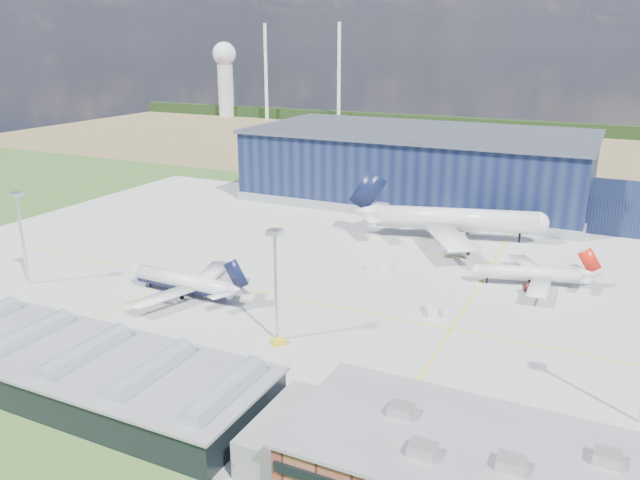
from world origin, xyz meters
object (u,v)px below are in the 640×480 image
(airliner_navy, at_px, (184,273))
(hangar, at_px, (426,170))
(gse_van_a, at_px, (218,293))
(gse_van_b, at_px, (431,310))
(airliner_red, at_px, (530,266))
(gse_cart_a, at_px, (387,267))
(gse_tug_b, at_px, (278,342))
(gse_tug_c, at_px, (431,224))
(car_b, at_px, (188,369))
(gse_cart_b, at_px, (368,267))
(ops_building, at_px, (470,474))
(light_mast_center, at_px, (276,267))
(gse_van_c, at_px, (431,423))
(airliner_widebody, at_px, (456,208))
(light_mast_west, at_px, (20,223))
(airstair, at_px, (31,317))
(car_a, at_px, (189,370))

(airliner_navy, bearing_deg, hangar, -99.42)
(gse_van_a, height_order, gse_van_b, gse_van_a)
(airliner_red, height_order, gse_cart_a, airliner_red)
(gse_tug_b, distance_m, gse_tug_c, 93.64)
(airliner_navy, distance_m, airliner_red, 82.59)
(gse_van_a, bearing_deg, airliner_navy, 97.75)
(gse_cart_a, height_order, car_b, gse_cart_a)
(gse_van_b, xyz_separation_m, gse_cart_b, (-22.64, 20.23, -0.33))
(ops_building, relative_size, gse_van_b, 10.39)
(light_mast_center, bearing_deg, gse_van_c, -23.96)
(gse_van_b, bearing_deg, airliner_navy, 166.94)
(airliner_widebody, bearing_deg, ops_building, -90.67)
(airliner_red, xyz_separation_m, gse_van_c, (-4.65, -68.00, -3.87))
(airliner_red, height_order, gse_tug_b, airliner_red)
(light_mast_west, height_order, airliner_navy, light_mast_west)
(airliner_red, height_order, airstair, airliner_red)
(light_mast_center, relative_size, gse_tug_b, 8.52)
(airliner_navy, height_order, gse_cart_b, airliner_navy)
(ops_building, height_order, airliner_red, ops_building)
(light_mast_center, distance_m, airstair, 54.61)
(gse_van_b, bearing_deg, gse_tug_c, 78.06)
(hangar, distance_m, gse_van_b, 104.69)
(ops_building, xyz_separation_m, light_mast_west, (-115.01, 30.00, 10.64))
(gse_van_c, bearing_deg, car_b, 93.97)
(ops_building, xyz_separation_m, gse_cart_b, (-43.57, 75.68, -4.11))
(gse_van_c, bearing_deg, airliner_widebody, 13.48)
(airliner_red, relative_size, airstair, 5.86)
(gse_tug_b, relative_size, gse_van_a, 0.44)
(hangar, xyz_separation_m, car_a, (-0.84, -142.80, -11.09))
(light_mast_west, xyz_separation_m, car_b, (61.75, -18.00, -14.80))
(hangar, height_order, airliner_red, hangar)
(airliner_widebody, distance_m, gse_cart_b, 39.12)
(hangar, distance_m, car_a, 143.24)
(ops_building, height_order, gse_cart_a, ops_building)
(gse_van_b, distance_m, gse_tug_c, 69.14)
(gse_van_a, relative_size, car_b, 1.58)
(light_mast_west, distance_m, gse_van_b, 98.51)
(ops_building, xyz_separation_m, airliner_red, (-4.35, 82.00, 0.25))
(gse_van_a, distance_m, gse_tug_c, 83.95)
(car_a, xyz_separation_m, car_b, (-0.22, 0.00, 0.11))
(car_a, distance_m, car_b, 0.25)
(airliner_widebody, distance_m, car_b, 102.29)
(gse_van_b, bearing_deg, airliner_widebody, 70.96)
(gse_van_a, height_order, airstair, airstair)
(gse_cart_b, bearing_deg, car_a, -147.83)
(light_mast_west, distance_m, gse_tug_c, 119.39)
(hangar, bearing_deg, gse_van_b, -72.53)
(gse_tug_c, height_order, car_a, gse_tug_c)
(gse_van_a, distance_m, airstair, 39.66)
(hangar, relative_size, gse_tug_c, 47.94)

